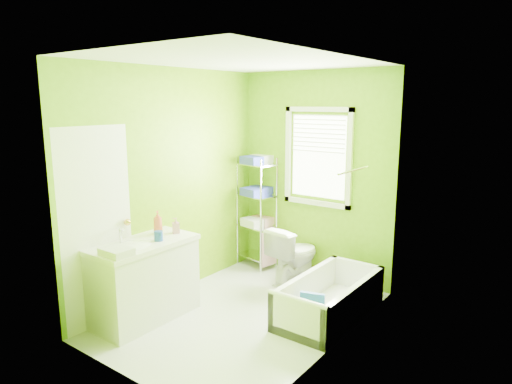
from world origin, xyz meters
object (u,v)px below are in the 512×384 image
Objects in this scene: bathtub at (328,304)px; vanity at (144,278)px; toilet at (294,254)px; wire_shelf_unit at (258,200)px.

vanity reaches higher than bathtub.
toilet is at bearing 67.74° from vanity.
toilet is 0.93m from wire_shelf_unit.
wire_shelf_unit is at bearing -7.67° from toilet.
toilet is at bearing 143.06° from bathtub.
bathtub is 1.87m from wire_shelf_unit.
bathtub is 0.90× the size of wire_shelf_unit.
bathtub is 1.93m from vanity.
bathtub is at bearing -27.89° from wire_shelf_unit.
wire_shelf_unit is (0.01, 1.96, 0.48)m from vanity.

